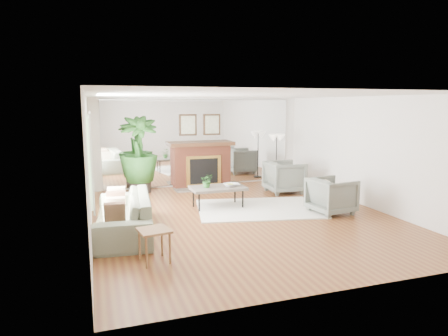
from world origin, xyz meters
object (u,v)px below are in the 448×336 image
object	(u,v)px
coffee_table	(218,188)
floor_lamp	(277,142)
armchair_back	(284,177)
fireplace	(202,164)
armchair_front	(332,196)
side_table	(154,235)
potted_ficus	(139,152)
sofa	(123,214)

from	to	relation	value
coffee_table	floor_lamp	xyz separation A→B (m)	(2.36, 1.90, 0.81)
coffee_table	armchair_back	bearing A→B (deg)	24.01
fireplace	armchair_back	distance (m)	2.36
fireplace	armchair_front	size ratio (longest dim) A/B	2.42
fireplace	side_table	distance (m)	5.51
armchair_back	potted_ficus	bearing A→B (deg)	72.74
armchair_front	floor_lamp	xyz separation A→B (m)	(0.19, 3.11, 0.87)
coffee_table	floor_lamp	distance (m)	3.14
side_table	floor_lamp	bearing A→B (deg)	47.63
armchair_back	side_table	size ratio (longest dim) A/B	1.82
sofa	armchair_back	world-z (taller)	armchair_back
coffee_table	armchair_back	distance (m)	2.36
sofa	armchair_back	xyz separation A→B (m)	(4.33, 2.10, 0.07)
floor_lamp	fireplace	bearing A→B (deg)	167.10
sofa	armchair_front	distance (m)	4.35
sofa	side_table	xyz separation A→B (m)	(0.33, -1.56, 0.07)
fireplace	coffee_table	distance (m)	2.41
fireplace	coffee_table	bearing A→B (deg)	-96.70
armchair_back	armchair_front	xyz separation A→B (m)	(0.02, -2.17, -0.03)
fireplace	side_table	world-z (taller)	fireplace
coffee_table	fireplace	bearing A→B (deg)	83.30
coffee_table	potted_ficus	bearing A→B (deg)	124.16
coffee_table	potted_ficus	distance (m)	2.72
sofa	armchair_back	bearing A→B (deg)	120.67
sofa	coffee_table	bearing A→B (deg)	122.52
coffee_table	armchair_front	distance (m)	2.49
armchair_back	floor_lamp	distance (m)	1.28
potted_ficus	floor_lamp	xyz separation A→B (m)	(3.85, -0.28, 0.18)
armchair_front	side_table	xyz separation A→B (m)	(-4.02, -1.50, 0.04)
sofa	potted_ficus	xyz separation A→B (m)	(0.69, 3.33, 0.72)
armchair_back	side_table	world-z (taller)	armchair_back
side_table	floor_lamp	distance (m)	6.29
armchair_back	floor_lamp	size ratio (longest dim) A/B	0.63
side_table	floor_lamp	size ratio (longest dim) A/B	0.34
coffee_table	potted_ficus	xyz separation A→B (m)	(-1.48, 2.19, 0.63)
side_table	armchair_front	bearing A→B (deg)	20.46
sofa	armchair_front	world-z (taller)	armchair_front
armchair_front	side_table	distance (m)	4.29
armchair_front	sofa	bearing A→B (deg)	82.04
fireplace	floor_lamp	world-z (taller)	fireplace
fireplace	floor_lamp	distance (m)	2.22
armchair_front	potted_ficus	size ratio (longest dim) A/B	0.42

